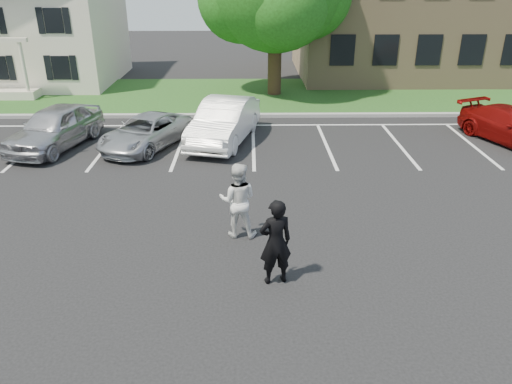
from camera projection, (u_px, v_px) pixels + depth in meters
ground_plane at (257, 258)px, 11.76m from camera, size 90.00×90.00×0.00m
curb at (253, 115)px, 22.65m from camera, size 40.00×0.30×0.15m
grass_strip at (252, 95)px, 26.31m from camera, size 44.00×8.00×0.08m
stall_lines at (288, 138)px, 19.92m from camera, size 34.00×5.36×0.01m
house at (22, 13)px, 28.19m from camera, size 10.30×9.22×7.60m
office_building at (482, 4)px, 30.23m from camera, size 22.40×10.40×8.30m
man_black_suit at (276, 242)px, 10.49m from camera, size 0.81×0.64×1.96m
man_white_shirt at (238, 200)px, 12.37m from camera, size 1.01×0.82×1.95m
car_silver_west at (55, 127)px, 18.61m from camera, size 2.96×4.88×1.55m
car_silver_minivan at (146, 132)px, 18.69m from camera, size 3.52×4.68×1.18m
car_white_sedan at (224, 121)px, 19.19m from camera, size 2.87×5.19×1.62m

